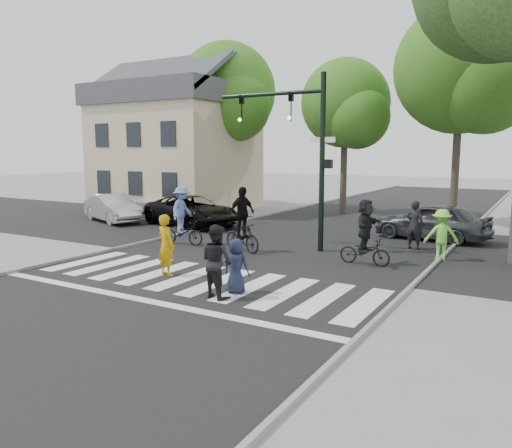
{
  "coord_description": "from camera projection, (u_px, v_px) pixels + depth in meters",
  "views": [
    {
      "loc": [
        7.85,
        -9.49,
        3.42
      ],
      "look_at": [
        0.5,
        3.0,
        1.3
      ],
      "focal_mm": 35.0,
      "sensor_mm": 36.0,
      "label": 1
    }
  ],
  "objects": [
    {
      "name": "ground",
      "position": [
        178.0,
        289.0,
        12.53
      ],
      "size": [
        120.0,
        120.0,
        0.0
      ],
      "primitive_type": "plane",
      "color": "gray",
      "rests_on": "ground"
    },
    {
      "name": "road_stem",
      "position": [
        273.0,
        254.0,
        16.79
      ],
      "size": [
        10.0,
        70.0,
        0.01
      ],
      "primitive_type": "cube",
      "color": "black",
      "rests_on": "ground"
    },
    {
      "name": "road_cross",
      "position": [
        310.0,
        240.0,
        19.35
      ],
      "size": [
        70.0,
        10.0,
        0.01
      ],
      "primitive_type": "cube",
      "color": "black",
      "rests_on": "ground"
    },
    {
      "name": "curb_left",
      "position": [
        159.0,
        239.0,
        19.32
      ],
      "size": [
        0.1,
        70.0,
        0.1
      ],
      "primitive_type": "cube",
      "color": "gray",
      "rests_on": "ground"
    },
    {
      "name": "curb_right",
      "position": [
        428.0,
        270.0,
        14.25
      ],
      "size": [
        0.1,
        70.0,
        0.1
      ],
      "primitive_type": "cube",
      "color": "gray",
      "rests_on": "ground"
    },
    {
      "name": "crosswalk",
      "position": [
        195.0,
        282.0,
        13.09
      ],
      "size": [
        10.0,
        3.85,
        0.01
      ],
      "color": "silver",
      "rests_on": "ground"
    },
    {
      "name": "traffic_signal",
      "position": [
        300.0,
        137.0,
        17.07
      ],
      "size": [
        4.45,
        0.29,
        6.0
      ],
      "color": "black",
      "rests_on": "ground"
    },
    {
      "name": "bg_tree_0",
      "position": [
        168.0,
        109.0,
        32.18
      ],
      "size": [
        5.46,
        5.2,
        8.97
      ],
      "color": "brown",
      "rests_on": "ground"
    },
    {
      "name": "bg_tree_1",
      "position": [
        229.0,
        95.0,
        29.13
      ],
      "size": [
        6.09,
        5.8,
        9.8
      ],
      "color": "brown",
      "rests_on": "ground"
    },
    {
      "name": "bg_tree_2",
      "position": [
        348.0,
        107.0,
        26.74
      ],
      "size": [
        5.04,
        4.8,
        8.4
      ],
      "color": "brown",
      "rests_on": "ground"
    },
    {
      "name": "bg_tree_3",
      "position": [
        467.0,
        72.0,
        22.39
      ],
      "size": [
        6.3,
        6.0,
        10.2
      ],
      "color": "brown",
      "rests_on": "ground"
    },
    {
      "name": "house",
      "position": [
        176.0,
        145.0,
        29.67
      ],
      "size": [
        8.4,
        8.1,
        8.82
      ],
      "color": "beige",
      "rests_on": "ground"
    },
    {
      "name": "pedestrian_woman",
      "position": [
        166.0,
        245.0,
        13.71
      ],
      "size": [
        0.71,
        0.56,
        1.71
      ],
      "primitive_type": "imported",
      "rotation": [
        0.0,
        0.0,
        2.88
      ],
      "color": "#BF8508",
      "rests_on": "ground"
    },
    {
      "name": "pedestrian_child",
      "position": [
        236.0,
        266.0,
        12.02
      ],
      "size": [
        0.71,
        0.51,
        1.34
      ],
      "primitive_type": "imported",
      "rotation": [
        0.0,
        0.0,
        3.28
      ],
      "color": "#1C243D",
      "rests_on": "ground"
    },
    {
      "name": "pedestrian_adult",
      "position": [
        217.0,
        261.0,
        11.66
      ],
      "size": [
        0.99,
        0.87,
        1.74
      ],
      "primitive_type": "imported",
      "rotation": [
        0.0,
        0.0,
        2.86
      ],
      "color": "black",
      "rests_on": "ground"
    },
    {
      "name": "cyclist_left",
      "position": [
        182.0,
        220.0,
        18.29
      ],
      "size": [
        1.76,
        1.17,
        2.15
      ],
      "color": "black",
      "rests_on": "ground"
    },
    {
      "name": "cyclist_mid",
      "position": [
        242.0,
        225.0,
        16.99
      ],
      "size": [
        1.78,
        1.12,
        2.24
      ],
      "color": "black",
      "rests_on": "ground"
    },
    {
      "name": "cyclist_right",
      "position": [
        365.0,
        236.0,
        15.02
      ],
      "size": [
        1.6,
        1.49,
        2.0
      ],
      "color": "black",
      "rests_on": "ground"
    },
    {
      "name": "car_suv",
      "position": [
        191.0,
        211.0,
        22.95
      ],
      "size": [
        5.42,
        3.46,
        1.39
      ],
      "primitive_type": "imported",
      "rotation": [
        0.0,
        0.0,
        1.32
      ],
      "color": "black",
      "rests_on": "ground"
    },
    {
      "name": "car_silver",
      "position": [
        113.0,
        208.0,
        24.29
      ],
      "size": [
        4.32,
        2.77,
        1.34
      ],
      "primitive_type": "imported",
      "rotation": [
        0.0,
        0.0,
        1.21
      ],
      "color": "#BABABF",
      "rests_on": "ground"
    },
    {
      "name": "car_grey",
      "position": [
        432.0,
        221.0,
        19.33
      ],
      "size": [
        4.49,
        2.32,
        1.46
      ],
      "primitive_type": "imported",
      "rotation": [
        0.0,
        0.0,
        -1.71
      ],
      "color": "#34353A",
      "rests_on": "ground"
    },
    {
      "name": "bystander_hivis",
      "position": [
        441.0,
        235.0,
        15.68
      ],
      "size": [
        1.19,
        0.92,
        1.63
      ],
      "primitive_type": "imported",
      "rotation": [
        0.0,
        0.0,
        3.49
      ],
      "color": "#84F349",
      "rests_on": "ground"
    },
    {
      "name": "bystander_dark",
      "position": [
        415.0,
        225.0,
        17.48
      ],
      "size": [
        0.68,
        0.49,
        1.73
      ],
      "primitive_type": "imported",
      "rotation": [
        0.0,
        0.0,
        3.01
      ],
      "color": "black",
      "rests_on": "ground"
    }
  ]
}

